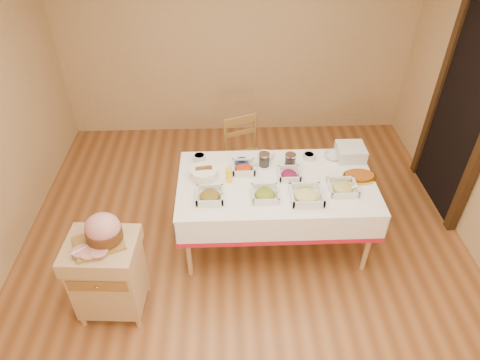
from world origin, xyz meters
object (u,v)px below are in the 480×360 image
(preserve_jar_left, at_px, (264,160))
(plate_stack, at_px, (351,152))
(ham_on_board, at_px, (102,231))
(mustard_bottle, at_px, (229,175))
(brass_platter, at_px, (359,176))
(bread_basket, at_px, (204,173))
(dining_chair, at_px, (245,157))
(preserve_jar_right, at_px, (290,161))
(dining_table, at_px, (276,195))
(butcher_cart, at_px, (108,273))

(preserve_jar_left, bearing_deg, plate_stack, 6.58)
(ham_on_board, relative_size, plate_stack, 1.44)
(mustard_bottle, relative_size, brass_platter, 0.58)
(mustard_bottle, bearing_deg, ham_on_board, -142.66)
(bread_basket, bearing_deg, plate_stack, 10.36)
(dining_chair, height_order, plate_stack, dining_chair)
(ham_on_board, height_order, plate_stack, ham_on_board)
(dining_chair, bearing_deg, preserve_jar_right, -54.96)
(plate_stack, bearing_deg, preserve_jar_left, -173.42)
(dining_table, xyz_separation_m, butcher_cart, (-1.45, -0.76, -0.15))
(dining_table, xyz_separation_m, preserve_jar_left, (-0.09, 0.25, 0.22))
(bread_basket, bearing_deg, brass_platter, -2.74)
(preserve_jar_right, xyz_separation_m, bread_basket, (-0.82, -0.14, -0.01))
(brass_platter, bearing_deg, dining_chair, 142.64)
(dining_chair, distance_m, plate_stack, 1.17)
(dining_table, relative_size, dining_chair, 2.00)
(ham_on_board, bearing_deg, butcher_cart, -141.86)
(ham_on_board, relative_size, brass_platter, 1.24)
(butcher_cart, height_order, mustard_bottle, mustard_bottle)
(dining_chair, bearing_deg, mustard_bottle, -103.31)
(butcher_cart, relative_size, plate_stack, 2.95)
(dining_chair, xyz_separation_m, brass_platter, (1.03, -0.78, 0.31))
(butcher_cart, xyz_separation_m, mustard_bottle, (1.01, 0.77, 0.39))
(mustard_bottle, bearing_deg, brass_platter, 0.42)
(ham_on_board, bearing_deg, brass_platter, 18.95)
(ham_on_board, xyz_separation_m, brass_platter, (2.18, 0.75, -0.12))
(butcher_cart, bearing_deg, preserve_jar_right, 31.72)
(dining_chair, bearing_deg, preserve_jar_left, -74.14)
(dining_table, relative_size, bread_basket, 7.19)
(preserve_jar_left, distance_m, preserve_jar_right, 0.25)
(butcher_cart, relative_size, bread_basket, 3.12)
(dining_table, height_order, preserve_jar_right, preserve_jar_right)
(butcher_cart, relative_size, dining_chair, 0.87)
(butcher_cart, relative_size, brass_platter, 2.54)
(dining_chair, height_order, ham_on_board, ham_on_board)
(mustard_bottle, height_order, bread_basket, mustard_bottle)
(preserve_jar_left, height_order, bread_basket, preserve_jar_left)
(dining_chair, relative_size, plate_stack, 3.41)
(dining_table, relative_size, plate_stack, 6.81)
(preserve_jar_right, distance_m, plate_stack, 0.62)
(brass_platter, bearing_deg, ham_on_board, -161.05)
(butcher_cart, distance_m, ham_on_board, 0.45)
(preserve_jar_right, height_order, brass_platter, preserve_jar_right)
(preserve_jar_left, relative_size, mustard_bottle, 0.75)
(preserve_jar_left, relative_size, preserve_jar_right, 0.99)
(ham_on_board, height_order, preserve_jar_left, ham_on_board)
(preserve_jar_right, height_order, mustard_bottle, mustard_bottle)
(preserve_jar_right, bearing_deg, brass_platter, -18.52)
(dining_table, bearing_deg, preserve_jar_right, 56.22)
(butcher_cart, xyz_separation_m, preserve_jar_left, (1.35, 1.01, 0.37))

